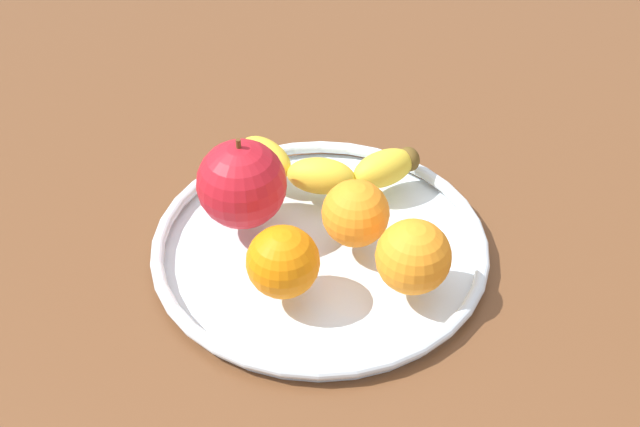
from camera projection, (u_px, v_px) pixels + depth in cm
name	position (u px, v px, depth cm)	size (l,w,h in cm)	color
ground_plane	(320.00, 269.00, 77.77)	(150.41, 150.41, 4.00)	brown
fruit_bowl	(320.00, 246.00, 75.85)	(30.44, 30.44, 1.80)	silver
banana	(327.00, 167.00, 80.34)	(18.19, 10.24, 3.49)	yellow
apple	(242.00, 184.00, 74.70)	(8.14, 8.14, 8.94)	red
orange_back_right	(356.00, 213.00, 73.30)	(6.02, 6.02, 6.02)	orange
orange_front_right	(413.00, 257.00, 68.94)	(6.36, 6.36, 6.36)	orange
orange_back_left	(283.00, 262.00, 68.64)	(6.16, 6.16, 6.16)	orange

